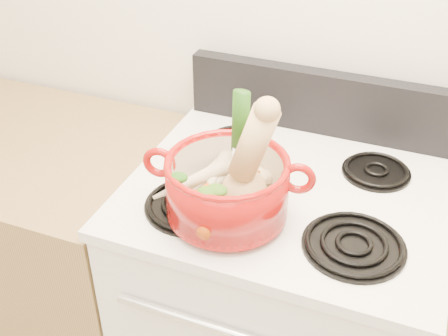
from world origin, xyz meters
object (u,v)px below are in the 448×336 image
at_px(squash, 245,158).
at_px(leek, 240,142).
at_px(dutch_oven, 227,187).
at_px(stove_body, 278,320).

xyz_separation_m(squash, leek, (-0.03, 0.05, 0.00)).
height_order(dutch_oven, leek, leek).
distance_m(dutch_oven, leek, 0.10).
bearing_deg(leek, dutch_oven, -91.33).
distance_m(stove_body, squash, 0.68).
distance_m(dutch_oven, squash, 0.09).
height_order(stove_body, squash, squash).
bearing_deg(leek, stove_body, 59.87).
xyz_separation_m(stove_body, squash, (-0.06, -0.16, 0.66)).
bearing_deg(stove_body, leek, -128.59).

